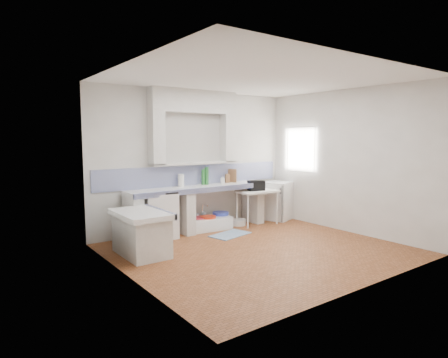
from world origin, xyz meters
TOP-DOWN VIEW (x-y plane):
  - floor at (0.00, 0.00)m, footprint 4.50×4.50m
  - ceiling at (0.00, 0.00)m, footprint 4.50×4.50m
  - wall_back at (0.00, 2.00)m, footprint 4.50×0.00m
  - wall_front at (0.00, -2.00)m, footprint 4.50×0.00m
  - wall_left at (-2.25, 0.00)m, footprint 0.00×4.50m
  - wall_right at (2.25, 0.00)m, footprint 0.00×4.50m
  - alcove_mass at (-0.10, 1.88)m, footprint 1.90×0.25m
  - window_frame at (2.42, 1.20)m, footprint 0.35×0.86m
  - lace_valance at (2.28, 1.20)m, footprint 0.01×0.84m
  - counter_slab at (-0.10, 1.70)m, footprint 3.00×0.60m
  - counter_lip at (-0.10, 1.42)m, footprint 3.00×0.04m
  - counter_pier_left at (-1.50, 1.70)m, footprint 0.20×0.55m
  - counter_pier_mid at (-0.45, 1.70)m, footprint 0.20×0.55m
  - counter_pier_right at (1.30, 1.70)m, footprint 0.20×0.55m
  - peninsula_top at (-1.70, 0.90)m, footprint 0.70×1.10m
  - peninsula_base at (-1.70, 0.90)m, footprint 0.60×1.00m
  - peninsula_lip at (-1.37, 0.90)m, footprint 0.04×1.10m
  - backsplash at (0.00, 1.99)m, footprint 4.27×0.03m
  - stove at (-1.02, 1.68)m, footprint 0.63×0.62m
  - sink at (0.08, 1.69)m, footprint 0.97×0.58m
  - side_table at (1.20, 1.45)m, footprint 0.91×0.54m
  - fridge at (1.92, 1.57)m, footprint 0.72×0.72m
  - bucket_red at (-0.13, 1.70)m, footprint 0.38×0.38m
  - bucket_orange at (0.05, 1.61)m, footprint 0.35×0.35m
  - bucket_blue at (0.43, 1.71)m, footprint 0.39×0.39m
  - basin_white at (0.84, 1.63)m, footprint 0.34×0.34m
  - water_bottle_a at (-0.07, 1.85)m, footprint 0.10×0.10m
  - water_bottle_b at (0.09, 1.84)m, footprint 0.12×0.12m
  - black_bag at (1.19, 1.46)m, footprint 0.38×0.28m
  - green_bottle_a at (0.09, 1.85)m, footprint 0.08×0.08m
  - green_bottle_b at (0.17, 1.84)m, footprint 0.08×0.08m
  - knife_block at (0.71, 1.85)m, footprint 0.11×0.10m
  - cutting_board at (0.84, 1.85)m, footprint 0.10×0.20m
  - paper_towel at (-0.43, 1.85)m, footprint 0.15×0.15m
  - soap_bottle at (0.54, 1.80)m, footprint 0.10×0.10m
  - rug at (0.19, 1.07)m, footprint 0.87×0.62m

SIDE VIEW (x-z plane):
  - floor at x=0.00m, z-range 0.00..0.00m
  - rug at x=0.19m, z-range 0.00..0.01m
  - basin_white at x=0.84m, z-range 0.00..0.13m
  - sink at x=0.08m, z-range 0.00..0.22m
  - bucket_red at x=-0.13m, z-range 0.00..0.28m
  - bucket_orange at x=0.05m, z-range 0.00..0.29m
  - bucket_blue at x=0.43m, z-range 0.00..0.31m
  - water_bottle_a at x=-0.07m, z-range 0.00..0.33m
  - water_bottle_b at x=0.09m, z-range 0.00..0.34m
  - peninsula_base at x=-1.70m, z-range 0.00..0.62m
  - side_table at x=1.20m, z-range 0.35..0.39m
  - counter_pier_left at x=-1.50m, z-range 0.00..0.82m
  - counter_pier_mid at x=-0.45m, z-range 0.00..0.82m
  - counter_pier_right at x=1.30m, z-range 0.00..0.82m
  - stove at x=-1.02m, z-range 0.00..0.84m
  - fridge at x=1.92m, z-range 0.00..0.86m
  - peninsula_top at x=-1.70m, z-range 0.62..0.70m
  - peninsula_lip at x=-1.37m, z-range 0.61..0.71m
  - black_bag at x=1.19m, z-range 0.74..0.95m
  - counter_slab at x=-0.10m, z-range 0.82..0.90m
  - counter_lip at x=-0.10m, z-range 0.81..0.91m
  - soap_bottle at x=0.54m, z-range 0.90..1.07m
  - knife_block at x=0.71m, z-range 0.90..1.09m
  - paper_towel at x=-0.43m, z-range 0.90..1.15m
  - cutting_board at x=0.84m, z-range 0.90..1.19m
  - green_bottle_a at x=0.09m, z-range 0.90..1.22m
  - green_bottle_b at x=0.17m, z-range 0.90..1.27m
  - backsplash at x=0.00m, z-range 0.90..1.30m
  - wall_back at x=0.00m, z-range -0.85..3.65m
  - wall_front at x=0.00m, z-range -0.85..3.65m
  - wall_left at x=-2.25m, z-range -0.85..3.65m
  - wall_right at x=2.25m, z-range -0.85..3.65m
  - window_frame at x=2.42m, z-range 1.07..2.13m
  - lace_valance at x=2.28m, z-range 1.86..2.10m
  - alcove_mass at x=-0.10m, z-range 2.35..2.80m
  - ceiling at x=0.00m, z-range 2.80..2.80m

